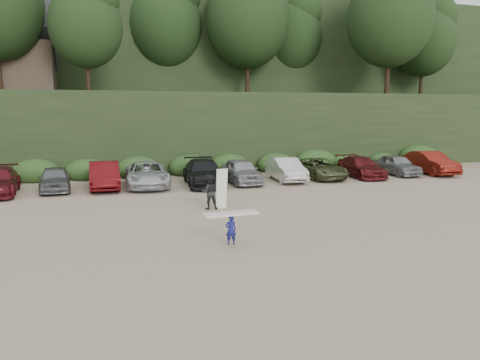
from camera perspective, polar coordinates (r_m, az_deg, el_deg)
name	(u,v)px	position (r m, az deg, el deg)	size (l,w,h in m)	color
ground	(224,222)	(19.89, -1.94, -5.17)	(120.00, 120.00, 0.00)	tan
hillside_backdrop	(137,50)	(55.16, -12.50, 15.21)	(90.00, 41.50, 28.00)	black
parked_cars	(177,174)	(29.33, -7.70, 0.76)	(39.70, 6.22, 1.65)	silver
child_surfer	(231,223)	(16.49, -1.12, -5.25)	(1.96, 0.66, 1.16)	navy
adult_surfer	(211,192)	(22.35, -3.57, -1.44)	(1.29, 0.77, 1.95)	black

